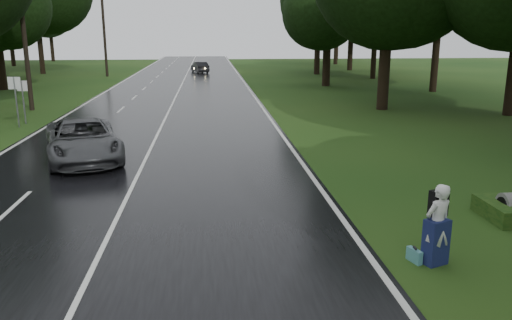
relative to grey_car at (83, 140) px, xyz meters
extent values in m
plane|color=#244213|center=(2.28, -7.15, -0.80)|extent=(160.00, 160.00, 0.00)
cube|color=black|center=(2.28, 12.85, -0.78)|extent=(12.00, 140.00, 0.04)
cube|color=silver|center=(2.28, 12.85, -0.76)|extent=(0.12, 140.00, 0.01)
imported|color=#434548|center=(0.00, 0.00, 0.00)|extent=(4.02, 5.99, 1.53)
imported|color=black|center=(3.75, 41.98, -0.14)|extent=(2.30, 4.01, 1.25)
imported|color=silver|center=(9.36, -9.69, 0.07)|extent=(0.74, 0.62, 1.74)
cube|color=navy|center=(9.36, -9.69, -0.32)|extent=(0.57, 0.48, 0.98)
cube|color=black|center=(9.46, -9.46, 0.45)|extent=(0.44, 0.34, 0.56)
cube|color=teal|center=(8.97, -9.58, -0.66)|extent=(0.23, 0.42, 0.29)
camera|label=1|loc=(4.73, -19.18, 3.93)|focal=35.85mm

